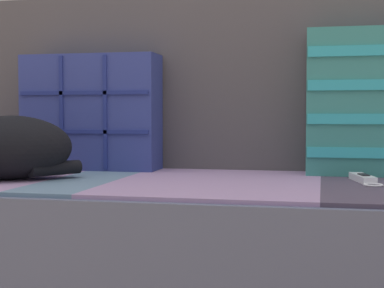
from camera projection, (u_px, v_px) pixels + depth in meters
couch at (188, 256)px, 1.65m from camera, size 1.92×0.83×0.43m
sofa_backrest at (211, 82)px, 1.96m from camera, size 1.88×0.14×0.57m
throw_pillow_quilted at (91, 112)px, 1.90m from camera, size 0.44×0.14×0.37m
throw_pillow_striped at (370, 102)px, 1.71m from camera, size 0.36×0.14×0.43m
sleeping_cat at (5, 149)px, 1.60m from camera, size 0.39×0.34×0.18m
game_remote_near at (363, 179)px, 1.55m from camera, size 0.08×0.20×0.02m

